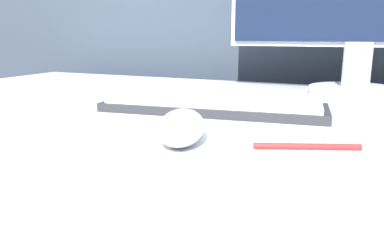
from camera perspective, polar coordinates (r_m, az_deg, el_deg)
name	(u,v)px	position (r m, az deg, el deg)	size (l,w,h in m)	color
partition_panel	(271,120)	(1.30, 11.95, -0.07)	(5.00, 0.03, 1.19)	#333D4C
computer_mouse_near	(181,127)	(0.49, -1.63, -1.10)	(0.09, 0.13, 0.04)	white
keyboard	(213,106)	(0.70, 3.15, 2.21)	(0.42, 0.17, 0.02)	#28282D
pen	(307,146)	(0.49, 17.11, -3.87)	(0.13, 0.05, 0.01)	red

